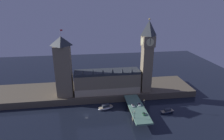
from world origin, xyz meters
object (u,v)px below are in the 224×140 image
Objects in this scene: car_southbound_lead at (144,114)px; street_lamp_near at (134,114)px; clock_tower at (147,55)px; boat_upstream at (106,107)px; street_lamp_mid at (144,103)px; pedestrian_near_rail at (133,112)px; pedestrian_mid_walk at (144,107)px; boat_downstream at (167,111)px; car_northbound_lead at (133,105)px; car_southbound_trail at (139,104)px; victoria_tower at (63,67)px.

street_lamp_near reaches higher than car_southbound_lead.
clock_tower is 62.25m from boat_upstream.
pedestrian_near_rail is at bearing -145.65° from street_lamp_mid.
car_southbound_lead is at bearing -107.85° from pedestrian_mid_walk.
boat_upstream reaches higher than boat_downstream.
car_southbound_lead is 2.57× the size of pedestrian_near_rail.
street_lamp_mid reaches higher than car_southbound_lead.
pedestrian_near_rail is 7.43m from street_lamp_near.
pedestrian_mid_walk is 0.28× the size of street_lamp_mid.
car_northbound_lead is 5.76m from car_southbound_trail.
street_lamp_near is (55.53, -48.37, -23.69)m from victoria_tower.
car_southbound_trail is at bearing 10.09° from car_northbound_lead.
car_southbound_lead is at bearing 22.10° from street_lamp_near.
car_northbound_lead is 17.73m from street_lamp_near.
car_southbound_trail is at bearing 170.70° from boat_downstream.
street_lamp_near is at bearing -54.92° from boat_upstream.
clock_tower reaches higher than car_southbound_trail.
victoria_tower reaches higher than car_southbound_lead.
victoria_tower is 83.00m from car_southbound_lead.
street_lamp_near is (-3.24, -17.11, 3.36)m from car_northbound_lead.
boat_downstream is at bearing -1.63° from street_lamp_mid.
car_southbound_lead reaches higher than boat_downstream.
street_lamp_near reaches higher than pedestrian_mid_walk.
car_northbound_lead is at bearing 112.81° from car_southbound_lead.
pedestrian_mid_walk is 3.88m from street_lamp_mid.
street_lamp_mid is (3.24, 11.10, 3.46)m from car_southbound_lead.
car_southbound_trail is at bearing -116.38° from clock_tower.
pedestrian_near_rail is at bearing -105.23° from car_northbound_lead.
pedestrian_near_rail is 0.12× the size of boat_downstream.
car_southbound_trail is at bearing 53.32° from pedestrian_near_rail.
car_southbound_trail is 0.67× the size of street_lamp_mid.
victoria_tower reaches higher than street_lamp_near.
victoria_tower is at bearing 151.99° from car_northbound_lead.
pedestrian_near_rail reaches higher than boat_downstream.
car_southbound_lead is 9.05m from pedestrian_near_rail.
car_northbound_lead is at bearing 151.17° from pedestrian_mid_walk.
pedestrian_near_rail reaches higher than car_southbound_lead.
street_lamp_mid reaches higher than pedestrian_near_rail.
victoria_tower is at bearing 153.56° from street_lamp_mid.
boat_upstream is at bearing 133.58° from pedestrian_near_rail.
street_lamp_near reaches higher than boat_downstream.
car_southbound_lead is at bearing -40.07° from boat_upstream.
street_lamp_mid is (67.68, -33.65, -23.62)m from victoria_tower.
boat_upstream is 1.13× the size of boat_downstream.
clock_tower is 10.80× the size of street_lamp_mid.
pedestrian_mid_walk is (-10.94, -33.48, -35.78)m from clock_tower.
victoria_tower reaches higher than pedestrian_near_rail.
pedestrian_mid_walk is at bearing 72.15° from car_southbound_lead.
car_northbound_lead is 0.66× the size of street_lamp_near.
pedestrian_mid_walk is (2.84, -5.69, 0.28)m from car_southbound_trail.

